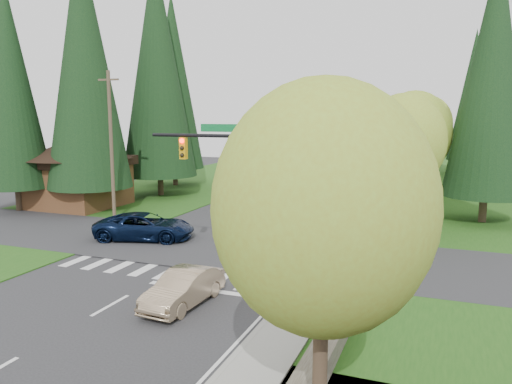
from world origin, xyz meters
The scene contains 34 objects.
ground centered at (0.00, 0.00, 0.00)m, with size 120.00×120.00×0.00m, color #28282B.
grass_east centered at (13.00, 20.00, 0.03)m, with size 14.00×110.00×0.06m, color #1E4E14.
grass_west centered at (-13.00, 20.00, 0.03)m, with size 14.00×110.00×0.06m, color #1E4E14.
cross_street centered at (0.00, 8.00, 0.00)m, with size 120.00×8.00×0.10m, color #28282B.
sidewalk_east centered at (6.90, 22.00, 0.07)m, with size 1.80×80.00×0.13m, color gray.
curb_east centered at (6.05, 22.00, 0.07)m, with size 0.20×80.00×0.13m, color gray.
stone_wall_south centered at (8.60, -3.00, 0.35)m, with size 0.70×14.00×0.70m, color #4C4438.
stone_wall_north centered at (8.60, 30.00, 0.35)m, with size 0.70×40.00×0.70m, color #4C4438.
traffic_signal centered at (4.37, 4.50, 4.98)m, with size 8.70×0.37×6.80m.
brown_building centered at (-15.00, 15.00, 3.14)m, with size 8.40×8.40×5.40m.
utility_pole centered at (-9.50, 12.00, 5.14)m, with size 1.60×0.24×10.00m.
decid_tree_0 centered at (9.20, 14.00, 5.60)m, with size 4.80×4.80×8.37m.
decid_tree_1 centered at (9.30, 21.00, 5.80)m, with size 5.20×5.20×8.80m.
decid_tree_2 centered at (9.10, 28.00, 5.93)m, with size 5.00×5.00×8.82m.
decid_tree_3 centered at (9.20, 35.00, 5.66)m, with size 5.00×5.00×8.55m.
decid_tree_4 centered at (9.30, 42.00, 6.06)m, with size 5.40×5.40×9.18m.
decid_tree_5 centered at (9.10, 49.00, 5.53)m, with size 4.80×4.80×8.30m.
decid_tree_6 centered at (9.20, 56.00, 5.86)m, with size 5.20×5.20×8.86m.
decid_tree_south centered at (9.30, -6.00, 5.27)m, with size 4.60×4.60×7.92m.
conifer_w_a centered at (-13.00, 14.00, 10.79)m, with size 6.12×6.12×19.80m.
conifer_w_b centered at (-16.00, 18.00, 9.79)m, with size 5.44×5.44×17.80m.
conifer_w_c centered at (-12.00, 22.00, 11.29)m, with size 6.46×6.46×20.80m.
conifer_w_d centered at (-18.00, 12.00, 9.29)m, with size 5.10×5.10×16.80m.
conifer_w_e centered at (-14.00, 28.00, 10.29)m, with size 5.78×5.78×18.80m.
conifer_e_a centered at (14.00, 20.00, 9.79)m, with size 5.44×5.44×17.80m.
conifer_e_b centered at (15.00, 34.00, 10.79)m, with size 6.12×6.12×19.80m.
conifer_e_c centered at (14.00, 48.00, 9.29)m, with size 5.10×5.10×16.80m.
sedan_champagne centered at (2.58, 0.03, 0.67)m, with size 1.42×4.07×1.34m, color tan.
suv_navy centered at (-4.39, 8.00, 0.78)m, with size 2.58×5.60×1.56m, color black.
parked_car_a centered at (5.60, 15.44, 0.75)m, with size 1.76×4.39×1.49m, color silver.
parked_car_b centered at (4.54, 28.68, 0.65)m, with size 1.82×4.49×1.30m, color slate.
parked_car_c centered at (4.98, 29.89, 0.68)m, with size 1.44×4.14×1.36m, color #A5A5A9.
parked_car_d centered at (5.60, 39.44, 0.76)m, with size 1.80×4.47×1.52m, color silver.
parked_car_e centered at (4.20, 49.60, 0.75)m, with size 2.09×5.15×1.49m, color #BABBC0.
Camera 1 is at (11.60, -15.79, 7.16)m, focal length 35.00 mm.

